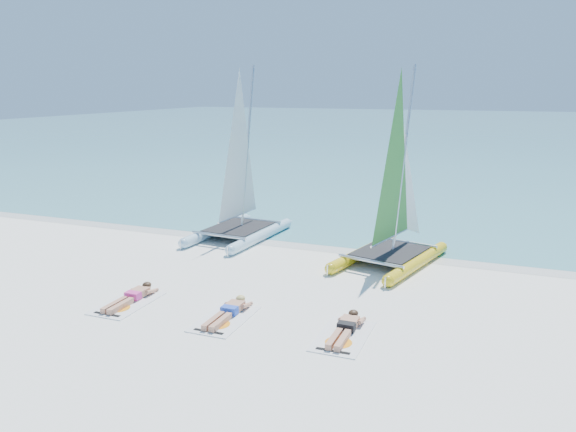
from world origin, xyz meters
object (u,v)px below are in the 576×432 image
catamaran_yellow (398,199)px  sunbather_b (229,311)px  towel_a (127,303)px  sunbather_c (346,328)px  sunbather_a (132,296)px  towel_c (343,336)px  catamaran_blue (239,186)px  towel_b (225,319)px

catamaran_yellow → sunbather_b: (-2.74, -5.70, -1.75)m
towel_a → sunbather_c: 5.35m
sunbather_a → sunbather_b: bearing=0.5°
sunbather_a → sunbather_c: same height
catamaran_yellow → towel_c: (-0.01, -5.80, -1.86)m
sunbather_b → sunbather_c: size_ratio=1.00×
catamaran_blue → sunbather_a: catamaran_blue is taller
sunbather_b → catamaran_blue: bearing=113.8°
catamaran_blue → sunbather_c: bearing=-43.7°
sunbather_b → catamaran_yellow: bearing=64.3°
sunbather_a → towel_b: 2.63m
catamaran_blue → catamaran_yellow: 5.58m
sunbather_a → catamaran_blue: bearing=91.6°
catamaran_blue → towel_c: size_ratio=3.27×
towel_a → sunbather_a: 0.22m
towel_a → towel_c: (5.34, 0.12, 0.00)m
catamaran_blue → towel_a: size_ratio=3.27×
catamaran_blue → towel_a: catamaran_blue is taller
catamaran_yellow → sunbather_c: (-0.01, -5.61, -1.75)m
towel_a → towel_b: bearing=0.5°
towel_a → towel_c: same height
sunbather_c → catamaran_yellow: bearing=89.9°
towel_a → towel_c: 5.35m
sunbather_b → towel_b: bearing=-90.0°
towel_b → towel_c: (2.73, 0.09, 0.00)m
sunbather_b → towel_c: (2.73, -0.10, -0.11)m
towel_b → sunbather_b: (0.00, 0.19, 0.11)m
catamaran_blue → catamaran_yellow: (5.54, -0.64, 0.07)m
catamaran_yellow → sunbather_c: size_ratio=3.44×
sunbather_b → sunbather_c: same height
towel_b → sunbather_c: bearing=6.0°
catamaran_blue → sunbather_b: bearing=-61.4°
towel_c → sunbather_c: bearing=90.0°
sunbather_a → towel_c: size_ratio=0.93×
catamaran_blue → towel_c: 8.67m
towel_b → towel_a: bearing=-179.5°
towel_b → sunbather_c: (2.73, 0.29, 0.11)m
catamaran_blue → sunbather_a: (0.18, -6.36, -1.68)m
towel_a → towel_c: size_ratio=1.00×
catamaran_blue → sunbather_a: bearing=-83.6°
towel_c → towel_a: bearing=-178.7°
towel_c → catamaran_yellow: bearing=89.9°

